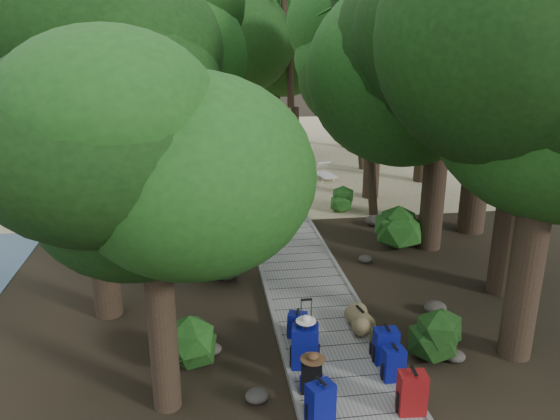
{
  "coord_description": "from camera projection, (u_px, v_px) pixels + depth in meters",
  "views": [
    {
      "loc": [
        -2.28,
        -11.2,
        5.71
      ],
      "look_at": [
        -0.2,
        3.1,
        1.0
      ],
      "focal_mm": 35.0,
      "sensor_mm": 36.0,
      "label": 1
    }
  ],
  "objects": [
    {
      "name": "shrub_right_c",
      "position": [
        337.0,
        200.0,
        18.24
      ],
      "size": [
        0.85,
        0.85,
        0.76
      ],
      "primitive_type": null,
      "color": "#1A4715",
      "rests_on": "ground"
    },
    {
      "name": "tree_right_c",
      "position": [
        443.0,
        82.0,
        13.83
      ],
      "size": [
        5.22,
        5.22,
        9.04
      ],
      "primitive_type": null,
      "color": "black",
      "rests_on": "ground"
    },
    {
      "name": "duffel_right_khaki",
      "position": [
        360.0,
        319.0,
        10.78
      ],
      "size": [
        0.5,
        0.66,
        0.4
      ],
      "primitive_type": null,
      "rotation": [
        0.0,
        0.0,
        0.19
      ],
      "color": "brown",
      "rests_on": "boardwalk"
    },
    {
      "name": "boardwalk",
      "position": [
        300.0,
        271.0,
        13.54
      ],
      "size": [
        2.0,
        12.0,
        0.12
      ],
      "primitive_type": "cube",
      "color": "gray",
      "rests_on": "ground"
    },
    {
      "name": "backpack_left_b",
      "position": [
        311.0,
        375.0,
        8.83
      ],
      "size": [
        0.38,
        0.3,
        0.62
      ],
      "primitive_type": null,
      "rotation": [
        0.0,
        0.0,
        -0.19
      ],
      "color": "black",
      "rests_on": "boardwalk"
    },
    {
      "name": "shrub_left_a",
      "position": [
        186.0,
        345.0,
        9.55
      ],
      "size": [
        1.09,
        1.09,
        0.98
      ],
      "primitive_type": null,
      "color": "#1A4715",
      "rests_on": "ground"
    },
    {
      "name": "rock_left_a",
      "position": [
        257.0,
        396.0,
        8.83
      ],
      "size": [
        0.39,
        0.35,
        0.21
      ],
      "primitive_type": null,
      "color": "#4C473F",
      "rests_on": "ground"
    },
    {
      "name": "backpack_right_d",
      "position": [
        381.0,
        341.0,
        9.87
      ],
      "size": [
        0.35,
        0.26,
        0.53
      ],
      "primitive_type": null,
      "rotation": [
        0.0,
        0.0,
        -0.01
      ],
      "color": "#414218",
      "rests_on": "boardwalk"
    },
    {
      "name": "palm_right_c",
      "position": [
        302.0,
        77.0,
        23.78
      ],
      "size": [
        4.84,
        4.84,
        7.69
      ],
      "primitive_type": null,
      "color": "#103A12",
      "rests_on": "ground"
    },
    {
      "name": "shrub_left_b",
      "position": [
        222.0,
        268.0,
        12.98
      ],
      "size": [
        0.85,
        0.85,
        0.76
      ],
      "primitive_type": null,
      "color": "#1A4715",
      "rests_on": "ground"
    },
    {
      "name": "tree_right_e",
      "position": [
        376.0,
        81.0,
        18.55
      ],
      "size": [
        4.6,
        4.6,
        8.27
      ],
      "primitive_type": null,
      "color": "black",
      "rests_on": "ground"
    },
    {
      "name": "palm_left_a",
      "position": [
        128.0,
        107.0,
        16.48
      ],
      "size": [
        4.49,
        4.49,
        7.14
      ],
      "primitive_type": null,
      "color": "#103A12",
      "rests_on": "ground"
    },
    {
      "name": "shrub_right_a",
      "position": [
        440.0,
        332.0,
        10.03
      ],
      "size": [
        1.01,
        1.01,
        0.91
      ],
      "primitive_type": null,
      "color": "#1A4715",
      "rests_on": "ground"
    },
    {
      "name": "tree_back_d",
      "position": [
        117.0,
        76.0,
        24.32
      ],
      "size": [
        4.64,
        4.64,
        7.74
      ],
      "primitive_type": null,
      "color": "black",
      "rests_on": "ground"
    },
    {
      "name": "tree_back_c",
      "position": [
        351.0,
        63.0,
        27.17
      ],
      "size": [
        4.75,
        4.75,
        8.55
      ],
      "primitive_type": null,
      "color": "black",
      "rests_on": "ground"
    },
    {
      "name": "suitcase_on_boardwalk",
      "position": [
        306.0,
        335.0,
        10.01
      ],
      "size": [
        0.42,
        0.31,
        0.58
      ],
      "primitive_type": null,
      "rotation": [
        0.0,
        0.0,
        0.29
      ],
      "color": "black",
      "rests_on": "boardwalk"
    },
    {
      "name": "backpack_right_b",
      "position": [
        394.0,
        362.0,
        9.14
      ],
      "size": [
        0.37,
        0.27,
        0.64
      ],
      "primitive_type": null,
      "rotation": [
        0.0,
        0.0,
        0.06
      ],
      "color": "#030275",
      "rests_on": "boardwalk"
    },
    {
      "name": "rock_right_a",
      "position": [
        455.0,
        356.0,
        9.92
      ],
      "size": [
        0.37,
        0.33,
        0.2
      ],
      "primitive_type": null,
      "color": "#4C473F",
      "rests_on": "ground"
    },
    {
      "name": "shrub_right_b",
      "position": [
        397.0,
        225.0,
        15.09
      ],
      "size": [
        1.42,
        1.42,
        1.28
      ],
      "primitive_type": null,
      "color": "#1A4715",
      "rests_on": "ground"
    },
    {
      "name": "rock_right_d",
      "position": [
        375.0,
        221.0,
        16.89
      ],
      "size": [
        0.59,
        0.53,
        0.33
      ],
      "primitive_type": null,
      "color": "#4C473F",
      "rests_on": "ground"
    },
    {
      "name": "rock_right_c",
      "position": [
        365.0,
        259.0,
        14.19
      ],
      "size": [
        0.35,
        0.32,
        0.2
      ],
      "primitive_type": null,
      "color": "#4C473F",
      "rests_on": "ground"
    },
    {
      "name": "hat_white",
      "position": [
        306.0,
        318.0,
        9.37
      ],
      "size": [
        0.35,
        0.35,
        0.12
      ],
      "primitive_type": null,
      "color": "silver",
      "rests_on": "backpack_left_c"
    },
    {
      "name": "palm_right_b",
      "position": [
        365.0,
        75.0,
        22.9
      ],
      "size": [
        4.13,
        4.13,
        7.98
      ],
      "primitive_type": null,
      "color": "#103A12",
      "rests_on": "ground"
    },
    {
      "name": "rock_left_c",
      "position": [
        226.0,
        273.0,
        13.21
      ],
      "size": [
        0.59,
        0.53,
        0.32
      ],
      "primitive_type": null,
      "color": "#4C473F",
      "rests_on": "ground"
    },
    {
      "name": "shrub_left_c",
      "position": [
        200.0,
        207.0,
        16.72
      ],
      "size": [
        1.35,
        1.35,
        1.21
      ],
      "primitive_type": null,
      "color": "#1A4715",
      "rests_on": "ground"
    },
    {
      "name": "tree_left_a",
      "position": [
        154.0,
        219.0,
        7.79
      ],
      "size": [
        3.8,
        3.8,
        6.34
      ],
      "primitive_type": null,
      "color": "black",
      "rests_on": "ground"
    },
    {
      "name": "lone_suitcase_on_sand",
      "position": [
        275.0,
        186.0,
        20.04
      ],
      "size": [
        0.4,
        0.23,
        0.62
      ],
      "primitive_type": null,
      "rotation": [
        0.0,
        0.0,
        -0.01
      ],
      "color": "black",
      "rests_on": "sand_beach"
    },
    {
      "name": "sand_beach",
      "position": [
        247.0,
        151.0,
        27.67
      ],
      "size": [
        40.0,
        22.0,
        0.02
      ],
      "primitive_type": "cube",
      "color": "#D0B98C",
      "rests_on": "ground"
    },
    {
      "name": "backpack_left_d",
      "position": [
        297.0,
        324.0,
        10.46
      ],
      "size": [
        0.42,
        0.36,
        0.54
      ],
      "primitive_type": null,
      "rotation": [
        0.0,
        0.0,
        -0.32
      ],
      "color": "#030275",
      "rests_on": "boardwalk"
    },
    {
      "name": "rock_left_d",
      "position": [
        215.0,
        239.0,
        15.59
      ],
      "size": [
        0.31,
        0.28,
        0.17
      ],
      "primitive_type": null,
      "color": "#4C473F",
      "rests_on": "ground"
    },
    {
      "name": "ground",
      "position": [
        308.0,
        292.0,
        12.62
      ],
      "size": [
        120.0,
        120.0,
        0.0
      ],
      "primitive_type": "plane",
      "color": "black",
      "rests_on": "ground"
    },
    {
      "name": "backpack_left_c",
      "position": [
        305.0,
        345.0,
        9.46
      ],
      "size": [
        0.52,
        0.42,
        0.86
      ],
      "primitive_type": null,
      "rotation": [
        0.0,
        0.0,
        -0.21
      ],
      "color": "#030275",
      "rests_on": "boardwalk"
    },
    {
      "name": "tree_back_b",
      "position": [
        274.0,
        58.0,
        26.75
      ],
      "size": [
        5.06,
        5.06,
        9.03
      ],
      "primitive_type": null,
      "color": "black",
      "rests_on": "ground"
    },
    {
      "name": "backpack_right_c",
      "position": [
        386.0,
        344.0,
        9.63
      ],
      "size": [
        0.42,
        0.3,
        0.7
      ],
      "primitive_type": null,
      "rotation": [
        0.0,
        0.0,
        -0.02
      ],
      "color": "#030275",
      "rests_on": "boardwalk"
    },
    {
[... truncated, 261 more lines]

